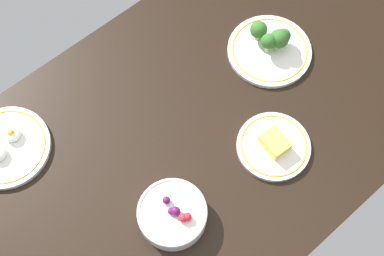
% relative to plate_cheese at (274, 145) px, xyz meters
% --- Properties ---
extents(dining_table, '(1.60, 0.82, 0.04)m').
position_rel_plate_cheese_xyz_m(dining_table, '(0.13, -0.16, -0.03)').
color(dining_table, black).
rests_on(dining_table, ground).
extents(plate_cheese, '(0.18, 0.18, 0.05)m').
position_rel_plate_cheese_xyz_m(plate_cheese, '(0.00, 0.00, 0.00)').
color(plate_cheese, white).
rests_on(plate_cheese, dining_table).
extents(plate_eggs, '(0.22, 0.22, 0.05)m').
position_rel_plate_cheese_xyz_m(plate_eggs, '(0.51, -0.43, -0.00)').
color(plate_eggs, white).
rests_on(plate_eggs, dining_table).
extents(plate_broccoli, '(0.23, 0.23, 0.08)m').
position_rel_plate_cheese_xyz_m(plate_broccoli, '(-0.19, -0.21, 0.01)').
color(plate_broccoli, white).
rests_on(plate_broccoli, dining_table).
extents(bowl_berries, '(0.16, 0.16, 0.07)m').
position_rel_plate_cheese_xyz_m(bowl_berries, '(0.30, -0.03, 0.02)').
color(bowl_berries, white).
rests_on(bowl_berries, dining_table).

